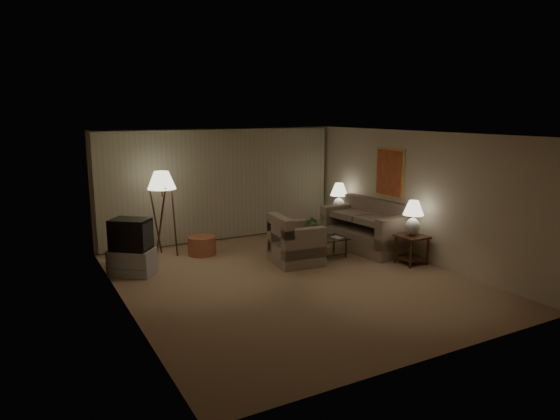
# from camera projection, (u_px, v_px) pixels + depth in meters

# --- Properties ---
(ground) EXTENTS (7.00, 7.00, 0.00)m
(ground) POSITION_uv_depth(u_px,v_px,m) (291.00, 279.00, 9.35)
(ground) COLOR #A9775D
(ground) RESTS_ON ground
(room_shell) EXTENTS (6.04, 7.02, 2.72)m
(room_shell) POSITION_uv_depth(u_px,v_px,m) (257.00, 177.00, 10.32)
(room_shell) COLOR #C0B393
(room_shell) RESTS_ON ground
(sofa) EXTENTS (2.22, 1.45, 0.89)m
(sofa) POSITION_uv_depth(u_px,v_px,m) (365.00, 230.00, 11.30)
(sofa) COLOR gray
(sofa) RESTS_ON ground
(armchair) EXTENTS (1.14, 1.10, 0.81)m
(armchair) POSITION_uv_depth(u_px,v_px,m) (296.00, 244.00, 10.26)
(armchair) COLOR gray
(armchair) RESTS_ON ground
(side_table_near) EXTENTS (0.55, 0.55, 0.60)m
(side_table_near) POSITION_uv_depth(u_px,v_px,m) (412.00, 244.00, 10.22)
(side_table_near) COLOR #32170D
(side_table_near) RESTS_ON ground
(side_table_far) EXTENTS (0.51, 0.43, 0.60)m
(side_table_far) POSITION_uv_depth(u_px,v_px,m) (338.00, 221.00, 12.46)
(side_table_far) COLOR #32170D
(side_table_far) RESTS_ON ground
(table_lamp_near) EXTENTS (0.42, 0.42, 0.73)m
(table_lamp_near) POSITION_uv_depth(u_px,v_px,m) (413.00, 215.00, 10.10)
(table_lamp_near) COLOR silver
(table_lamp_near) RESTS_ON side_table_near
(table_lamp_far) EXTENTS (0.44, 0.44, 0.75)m
(table_lamp_far) POSITION_uv_depth(u_px,v_px,m) (339.00, 196.00, 12.33)
(table_lamp_far) COLOR silver
(table_lamp_far) RESTS_ON side_table_far
(coffee_table) EXTENTS (1.10, 0.60, 0.41)m
(coffee_table) POSITION_uv_depth(u_px,v_px,m) (322.00, 245.00, 10.67)
(coffee_table) COLOR silver
(coffee_table) RESTS_ON ground
(tv_cabinet) EXTENTS (1.31, 1.31, 0.50)m
(tv_cabinet) POSITION_uv_depth(u_px,v_px,m) (132.00, 262.00, 9.57)
(tv_cabinet) COLOR #B4B4B7
(tv_cabinet) RESTS_ON ground
(crt_tv) EXTENTS (1.19, 1.18, 0.60)m
(crt_tv) POSITION_uv_depth(u_px,v_px,m) (131.00, 234.00, 9.46)
(crt_tv) COLOR black
(crt_tv) RESTS_ON tv_cabinet
(floor_lamp) EXTENTS (0.60, 0.60, 1.85)m
(floor_lamp) POSITION_uv_depth(u_px,v_px,m) (163.00, 212.00, 10.66)
(floor_lamp) COLOR #32170D
(floor_lamp) RESTS_ON ground
(ottoman) EXTENTS (0.79, 0.79, 0.41)m
(ottoman) POSITION_uv_depth(u_px,v_px,m) (202.00, 245.00, 10.93)
(ottoman) COLOR #AB5439
(ottoman) RESTS_ON ground
(vase) EXTENTS (0.14, 0.14, 0.14)m
(vase) POSITION_uv_depth(u_px,v_px,m) (316.00, 237.00, 10.56)
(vase) COLOR white
(vase) RESTS_ON coffee_table
(flowers) EXTENTS (0.53, 0.49, 0.49)m
(flowers) POSITION_uv_depth(u_px,v_px,m) (316.00, 222.00, 10.50)
(flowers) COLOR #4B7D37
(flowers) RESTS_ON vase
(book) EXTENTS (0.22, 0.27, 0.02)m
(book) POSITION_uv_depth(u_px,v_px,m) (334.00, 238.00, 10.68)
(book) COLOR olive
(book) RESTS_ON coffee_table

